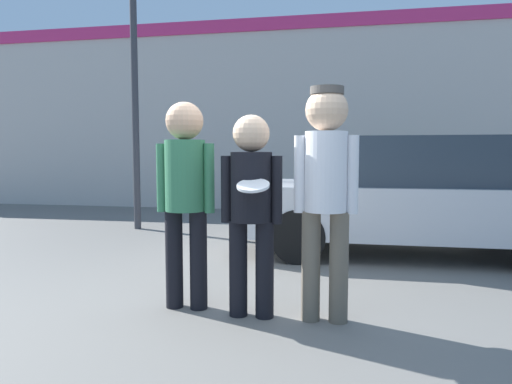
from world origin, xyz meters
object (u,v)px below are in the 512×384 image
Objects in this scene: parked_car_near at (405,196)px; street_lamp at (145,31)px; person_right at (326,180)px; person_left at (185,186)px; person_middle_with_frisbee at (251,199)px; shrub at (406,190)px.

parked_car_near is 5.14m from street_lamp.
person_right is 0.33× the size of street_lamp.
person_left reaches higher than person_middle_with_frisbee.
person_middle_with_frisbee is 0.61m from person_right.
parked_car_near is 3.83× the size of shrub.
parked_car_near is at bearing 60.50° from person_middle_with_frisbee.
person_middle_with_frisbee reaches higher than shrub.
person_middle_with_frisbee is 0.29× the size of street_lamp.
shrub is at bearing 27.60° from street_lamp.
person_left is 0.32× the size of street_lamp.
person_middle_with_frisbee is 0.89× the size of person_right.
person_right is 6.60m from shrub.
person_middle_with_frisbee is 5.38m from street_lamp.
person_middle_with_frisbee is 0.37× the size of parked_car_near.
person_right is (0.59, 0.01, 0.16)m from person_middle_with_frisbee.
person_middle_with_frisbee is at bearing -179.33° from person_right.
street_lamp is at bearing -152.40° from shrub.
street_lamp reaches higher than shrub.
person_left reaches higher than shrub.
person_right reaches higher than parked_car_near.
person_left reaches higher than parked_car_near.
person_left is at bearing 170.15° from person_middle_with_frisbee.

